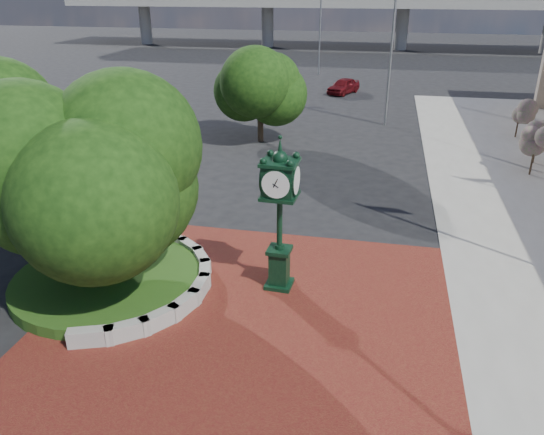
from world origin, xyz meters
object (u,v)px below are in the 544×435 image
(post_clock, at_px, (280,209))
(street_lamp_far, at_px, (322,19))
(parked_car, at_px, (343,86))
(street_lamp_near, at_px, (395,45))

(post_clock, xyz_separation_m, street_lamp_far, (-4.17, 43.86, 2.84))
(parked_car, distance_m, street_lamp_far, 11.85)
(post_clock, relative_size, parked_car, 1.28)
(post_clock, bearing_deg, street_lamp_far, 95.43)
(street_lamp_near, distance_m, street_lamp_far, 22.37)
(parked_car, relative_size, street_lamp_far, 0.41)
(street_lamp_near, relative_size, street_lamp_far, 0.96)
(post_clock, relative_size, street_lamp_near, 0.55)
(post_clock, relative_size, street_lamp_far, 0.53)
(street_lamp_near, height_order, street_lamp_far, street_lamp_far)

